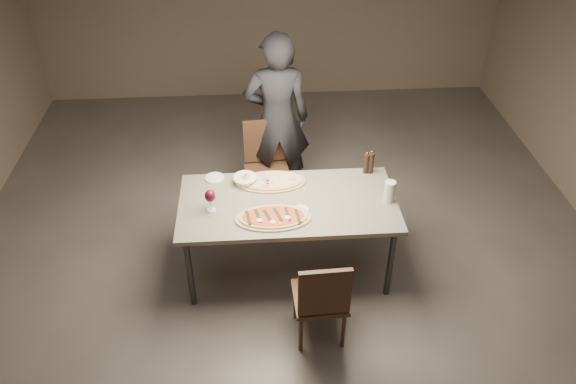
{
  "coord_description": "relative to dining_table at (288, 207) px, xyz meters",
  "views": [
    {
      "loc": [
        -0.26,
        -3.67,
        3.56
      ],
      "look_at": [
        0.0,
        0.0,
        0.85
      ],
      "focal_mm": 35.0,
      "sensor_mm": 36.0,
      "label": 1
    }
  ],
  "objects": [
    {
      "name": "carafe",
      "position": [
        0.83,
        -0.04,
        0.15
      ],
      "size": [
        0.09,
        0.09,
        0.19
      ],
      "rotation": [
        0.0,
        0.0,
        -0.09
      ],
      "color": "silver",
      "rests_on": "dining_table"
    },
    {
      "name": "wine_glass",
      "position": [
        -0.63,
        -0.07,
        0.19
      ],
      "size": [
        0.09,
        0.09,
        0.2
      ],
      "rotation": [
        0.0,
        0.0,
        0.12
      ],
      "color": "silver",
      "rests_on": "dining_table"
    },
    {
      "name": "chair_far",
      "position": [
        -0.15,
        0.97,
        -0.18
      ],
      "size": [
        0.47,
        0.47,
        0.92
      ],
      "rotation": [
        0.0,
        0.0,
        3.22
      ],
      "color": "#432B1C",
      "rests_on": "ground"
    },
    {
      "name": "oil_dish",
      "position": [
        0.1,
        -0.12,
        0.06
      ],
      "size": [
        0.12,
        0.12,
        0.01
      ],
      "rotation": [
        0.0,
        0.0,
        0.17
      ],
      "color": "white",
      "rests_on": "dining_table"
    },
    {
      "name": "diner",
      "position": [
        -0.03,
        1.15,
        0.19
      ],
      "size": [
        0.66,
        0.45,
        1.77
      ],
      "primitive_type": "imported",
      "rotation": [
        0.0,
        0.0,
        3.18
      ],
      "color": "black",
      "rests_on": "ground"
    },
    {
      "name": "pepper_mill_right",
      "position": [
        0.76,
        0.38,
        0.16
      ],
      "size": [
        0.06,
        0.06,
        0.23
      ],
      "rotation": [
        0.0,
        0.0,
        0.09
      ],
      "color": "black",
      "rests_on": "dining_table"
    },
    {
      "name": "zucchini_pizza",
      "position": [
        -0.13,
        -0.22,
        0.07
      ],
      "size": [
        0.61,
        0.34,
        0.05
      ],
      "rotation": [
        0.0,
        0.0,
        -0.14
      ],
      "color": "tan",
      "rests_on": "dining_table"
    },
    {
      "name": "pepper_mill_left",
      "position": [
        0.72,
        0.38,
        0.16
      ],
      "size": [
        0.05,
        0.05,
        0.21
      ],
      "rotation": [
        0.0,
        0.0,
        -0.37
      ],
      "color": "black",
      "rests_on": "dining_table"
    },
    {
      "name": "side_plate",
      "position": [
        -0.62,
        0.38,
        0.06
      ],
      "size": [
        0.17,
        0.17,
        0.01
      ],
      "rotation": [
        0.0,
        0.0,
        0.25
      ],
      "color": "white",
      "rests_on": "dining_table"
    },
    {
      "name": "chair_near",
      "position": [
        0.19,
        -0.82,
        -0.22
      ],
      "size": [
        0.42,
        0.42,
        0.84
      ],
      "rotation": [
        0.0,
        0.0,
        0.04
      ],
      "color": "#432B1C",
      "rests_on": "ground"
    },
    {
      "name": "ham_pizza",
      "position": [
        -0.13,
        0.28,
        0.07
      ],
      "size": [
        0.6,
        0.33,
        0.04
      ],
      "rotation": [
        0.0,
        0.0,
        -0.05
      ],
      "color": "tan",
      "rests_on": "dining_table"
    },
    {
      "name": "room",
      "position": [
        0.0,
        0.0,
        0.71
      ],
      "size": [
        7.0,
        7.0,
        7.0
      ],
      "color": "#58524C",
      "rests_on": "ground"
    },
    {
      "name": "bread_basket",
      "position": [
        -0.35,
        0.29,
        0.1
      ],
      "size": [
        0.21,
        0.21,
        0.08
      ],
      "rotation": [
        0.0,
        0.0,
        0.18
      ],
      "color": "#EEE5C1",
      "rests_on": "dining_table"
    },
    {
      "name": "dining_table",
      "position": [
        0.0,
        0.0,
        0.0
      ],
      "size": [
        1.8,
        0.9,
        0.75
      ],
      "color": "gray",
      "rests_on": "ground"
    }
  ]
}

